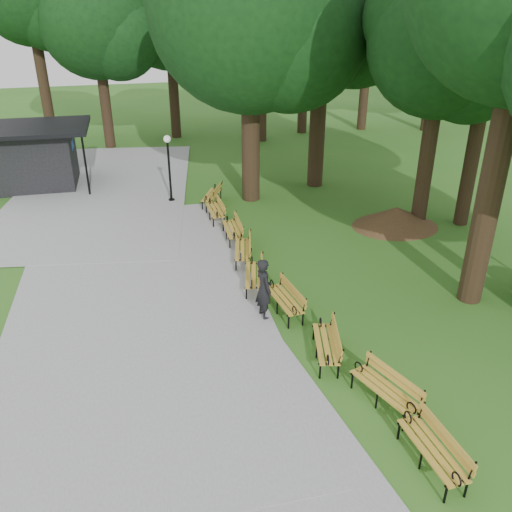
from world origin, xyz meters
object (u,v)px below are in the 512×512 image
object	(u,v)px
bench_6	(232,229)
lawn_tree_1	(443,43)
kiosk	(35,156)
bench_4	(254,275)
lamp_post	(168,154)
bench_0	(432,450)
lawn_tree_2	(250,9)
lawn_tree_5	(497,19)
bench_7	(215,210)
bench_8	(212,195)
person	(264,289)
bench_2	(326,344)
bench_3	(284,300)
bench_1	(385,389)
bench_5	(242,249)
dirt_mound	(396,217)

from	to	relation	value
bench_6	lawn_tree_1	world-z (taller)	lawn_tree_1
kiosk	bench_4	bearing A→B (deg)	-57.04
lamp_post	bench_0	xyz separation A→B (m)	(3.10, -16.66, -1.75)
lawn_tree_2	lawn_tree_5	world-z (taller)	lawn_tree_2
bench_7	bench_8	bearing A→B (deg)	173.41
person	lawn_tree_5	world-z (taller)	lawn_tree_5
bench_8	lawn_tree_1	world-z (taller)	lawn_tree_1
bench_2	bench_7	size ratio (longest dim) A/B	1.00
bench_0	bench_2	size ratio (longest dim) A/B	1.00
kiosk	lawn_tree_5	xyz separation A→B (m)	(17.25, -9.73, 6.21)
bench_3	bench_8	bearing A→B (deg)	176.16
kiosk	lawn_tree_2	world-z (taller)	lawn_tree_2
lamp_post	bench_8	xyz separation A→B (m)	(1.71, -0.90, -1.75)
bench_1	bench_3	size ratio (longest dim) A/B	1.00
person	bench_5	distance (m)	3.77
bench_8	lawn_tree_5	xyz separation A→B (m)	(9.49, -4.89, 7.27)
bench_1	bench_4	xyz separation A→B (m)	(-1.46, 6.08, 0.00)
lamp_post	lawn_tree_2	bearing A→B (deg)	-10.61
bench_6	bench_4	bearing A→B (deg)	0.97
lamp_post	dirt_mound	xyz separation A→B (m)	(8.45, -5.35, -1.78)
kiosk	lawn_tree_1	world-z (taller)	lawn_tree_1
bench_7	lawn_tree_1	distance (m)	10.60
dirt_mound	bench_3	xyz separation A→B (m)	(-6.39, -5.10, 0.03)
lawn_tree_5	bench_6	bearing A→B (deg)	174.91
bench_1	lawn_tree_1	xyz separation A→B (m)	(6.40, 9.41, 6.50)
person	bench_6	xyz separation A→B (m)	(0.32, 5.58, -0.49)
lamp_post	bench_5	world-z (taller)	lamp_post
bench_5	lawn_tree_1	size ratio (longest dim) A/B	0.20
bench_3	bench_6	xyz separation A→B (m)	(-0.33, 5.51, 0.00)
lawn_tree_1	lamp_post	bearing A→B (deg)	150.23
bench_7	kiosk	bearing A→B (deg)	-131.60
lamp_post	bench_4	distance (m)	9.05
person	bench_7	bearing A→B (deg)	-10.31
person	bench_5	size ratio (longest dim) A/B	0.98
dirt_mound	bench_5	size ratio (longest dim) A/B	1.57
bench_6	lawn_tree_1	size ratio (longest dim) A/B	0.20
bench_0	bench_3	world-z (taller)	same
lawn_tree_1	bench_1	bearing A→B (deg)	-124.23
bench_3	bench_6	distance (m)	5.52
bench_3	lawn_tree_5	size ratio (longest dim) A/B	0.18
kiosk	bench_4	size ratio (longest dim) A/B	2.51
kiosk	lawn_tree_5	world-z (taller)	lawn_tree_5
person	lawn_tree_1	xyz separation A→B (m)	(8.03, 5.12, 6.01)
bench_7	dirt_mound	bearing A→B (deg)	69.84
dirt_mound	bench_0	size ratio (longest dim) A/B	1.57
bench_0	lawn_tree_2	xyz separation A→B (m)	(0.49, 15.99, 7.56)
bench_8	bench_5	bearing A→B (deg)	24.78
person	lawn_tree_1	bearing A→B (deg)	-67.23
bench_7	lawn_tree_5	size ratio (longest dim) A/B	0.18
lawn_tree_1	bench_3	bearing A→B (deg)	-145.63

